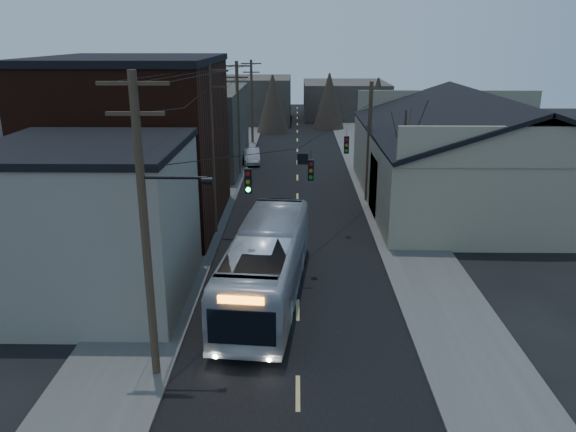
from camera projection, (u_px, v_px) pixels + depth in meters
The scene contains 13 objects.
road_surface at pixel (297, 184), 45.49m from camera, with size 9.00×110.00×0.02m, color black.
sidewalk_left at pixel (218, 183), 45.57m from camera, with size 4.00×110.00×0.12m, color #474744.
sidewalk_right at pixel (378, 183), 45.38m from camera, with size 4.00×110.00×0.12m, color #474744.
building_clapboard at pixel (93, 226), 24.56m from camera, with size 8.00×8.00×7.00m, color gray.
building_brick at pixel (136, 145), 34.59m from camera, with size 10.00×12.00×10.00m, color black.
building_left_far at pixel (192, 129), 50.27m from camera, with size 9.00×14.00×7.00m, color #37312C.
warehouse at pixel (481, 165), 39.71m from camera, with size 16.16×20.60×7.73m.
building_far_left at pixel (254, 99), 77.97m from camera, with size 10.00×12.00×6.00m, color #37312C.
building_far_right at pixel (345, 99), 82.69m from camera, with size 12.00×14.00×5.00m, color #37312C.
bare_tree at pixel (402, 169), 34.77m from camera, with size 0.40×0.40×7.20m, color black.
utility_lines at pixel (252, 135), 38.44m from camera, with size 11.24×45.28×10.50m.
bus at pixel (266, 264), 25.23m from camera, with size 2.82×12.06×3.36m, color #B4B9C1.
parked_car at pixel (252, 156), 52.62m from camera, with size 1.45×4.16×1.37m, color #96979C.
Camera 1 is at (-0.08, -14.11, 11.46)m, focal length 35.00 mm.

